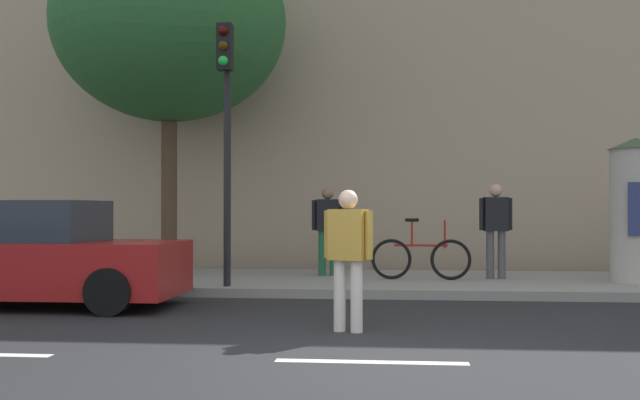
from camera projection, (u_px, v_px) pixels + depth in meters
name	position (u px, v px, depth m)	size (l,w,h in m)	color
ground_plane	(371.00, 362.00, 7.37)	(80.00, 80.00, 0.00)	#232326
sidewalk_curb	(384.00, 283.00, 14.33)	(36.00, 4.00, 0.15)	gray
lane_markings	(371.00, 362.00, 7.37)	(25.80, 0.16, 0.01)	silver
building_backdrop	(388.00, 72.00, 19.35)	(36.00, 5.00, 9.50)	tan
traffic_light	(226.00, 110.00, 12.86)	(0.24, 0.45, 4.25)	black
poster_column	(636.00, 209.00, 13.64)	(0.95, 0.95, 2.49)	#B2ADA3
street_tree	(169.00, 23.00, 15.40)	(4.53, 4.53, 6.81)	#4C3826
pedestrian_in_light_jacket	(348.00, 249.00, 9.18)	(0.58, 0.37, 1.64)	silver
pedestrian_in_dark_shirt	(496.00, 223.00, 14.26)	(0.59, 0.29, 1.70)	#4C4C51
pedestrian_near_pole	(328.00, 223.00, 14.96)	(0.60, 0.42, 1.67)	#1E5938
bicycle_leaning	(421.00, 258.00, 14.10)	(1.77, 0.14, 1.09)	black
parked_car_red	(20.00, 256.00, 11.49)	(4.56, 1.90, 1.54)	maroon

